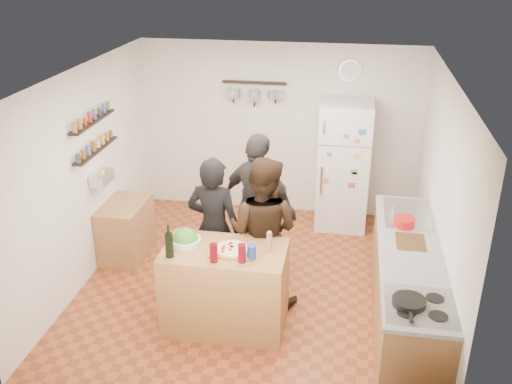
% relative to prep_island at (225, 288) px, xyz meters
% --- Properties ---
extents(room_shell, '(4.20, 4.20, 4.20)m').
position_rel_prep_island_xyz_m(room_shell, '(0.16, 1.22, 0.79)').
color(room_shell, brown).
rests_on(room_shell, ground).
extents(prep_island, '(1.25, 0.72, 0.91)m').
position_rel_prep_island_xyz_m(prep_island, '(0.00, 0.00, 0.00)').
color(prep_island, '#A5703C').
rests_on(prep_island, floor).
extents(pizza_board, '(0.42, 0.34, 0.02)m').
position_rel_prep_island_xyz_m(pizza_board, '(0.08, -0.02, 0.47)').
color(pizza_board, '#935C35').
rests_on(pizza_board, prep_island).
extents(pizza, '(0.34, 0.34, 0.02)m').
position_rel_prep_island_xyz_m(pizza, '(0.08, -0.02, 0.48)').
color(pizza, beige).
rests_on(pizza, pizza_board).
extents(salad_bowl, '(0.32, 0.32, 0.06)m').
position_rel_prep_island_xyz_m(salad_bowl, '(-0.42, 0.05, 0.49)').
color(salad_bowl, silver).
rests_on(salad_bowl, prep_island).
extents(wine_bottle, '(0.08, 0.08, 0.25)m').
position_rel_prep_island_xyz_m(wine_bottle, '(-0.50, -0.22, 0.58)').
color(wine_bottle, black).
rests_on(wine_bottle, prep_island).
extents(wine_glass_near, '(0.08, 0.08, 0.19)m').
position_rel_prep_island_xyz_m(wine_glass_near, '(-0.05, -0.24, 0.55)').
color(wine_glass_near, '#500609').
rests_on(wine_glass_near, prep_island).
extents(wine_glass_far, '(0.08, 0.08, 0.19)m').
position_rel_prep_island_xyz_m(wine_glass_far, '(0.22, -0.20, 0.55)').
color(wine_glass_far, '#510610').
rests_on(wine_glass_far, prep_island).
extents(pepper_mill, '(0.06, 0.06, 0.18)m').
position_rel_prep_island_xyz_m(pepper_mill, '(0.45, 0.05, 0.54)').
color(pepper_mill, '#A96F47').
rests_on(pepper_mill, prep_island).
extents(salt_canister, '(0.09, 0.09, 0.14)m').
position_rel_prep_island_xyz_m(salt_canister, '(0.30, -0.12, 0.53)').
color(salt_canister, navy).
rests_on(salt_canister, prep_island).
extents(person_left, '(0.65, 0.46, 1.67)m').
position_rel_prep_island_xyz_m(person_left, '(-0.25, 0.59, 0.38)').
color(person_left, black).
rests_on(person_left, floor).
extents(person_center, '(0.96, 0.82, 1.72)m').
position_rel_prep_island_xyz_m(person_center, '(0.30, 0.54, 0.41)').
color(person_center, black).
rests_on(person_center, floor).
extents(person_back, '(1.12, 0.86, 1.78)m').
position_rel_prep_island_xyz_m(person_back, '(0.16, 1.12, 0.43)').
color(person_back, '#2C2927').
rests_on(person_back, floor).
extents(counter_run, '(0.63, 2.63, 0.90)m').
position_rel_prep_island_xyz_m(counter_run, '(1.86, 0.28, -0.01)').
color(counter_run, '#9E7042').
rests_on(counter_run, floor).
extents(stove_top, '(0.60, 0.62, 0.02)m').
position_rel_prep_island_xyz_m(stove_top, '(1.86, -0.67, 0.46)').
color(stove_top, white).
rests_on(stove_top, counter_run).
extents(skillet, '(0.29, 0.29, 0.06)m').
position_rel_prep_island_xyz_m(skillet, '(1.76, -0.66, 0.49)').
color(skillet, black).
rests_on(skillet, stove_top).
extents(sink, '(0.50, 0.80, 0.03)m').
position_rel_prep_island_xyz_m(sink, '(1.86, 1.13, 0.46)').
color(sink, silver).
rests_on(sink, counter_run).
extents(cutting_board, '(0.30, 0.40, 0.02)m').
position_rel_prep_island_xyz_m(cutting_board, '(1.86, 0.47, 0.46)').
color(cutting_board, olive).
rests_on(cutting_board, counter_run).
extents(red_bowl, '(0.23, 0.23, 0.10)m').
position_rel_prep_island_xyz_m(red_bowl, '(1.81, 0.82, 0.51)').
color(red_bowl, '#B61614').
rests_on(red_bowl, counter_run).
extents(fridge, '(0.70, 0.68, 1.80)m').
position_rel_prep_island_xyz_m(fridge, '(1.11, 2.58, 0.45)').
color(fridge, white).
rests_on(fridge, floor).
extents(wall_clock, '(0.30, 0.03, 0.30)m').
position_rel_prep_island_xyz_m(wall_clock, '(1.11, 2.91, 1.69)').
color(wall_clock, silver).
rests_on(wall_clock, back_wall).
extents(spice_shelf_lower, '(0.12, 1.00, 0.02)m').
position_rel_prep_island_xyz_m(spice_shelf_lower, '(-1.77, 1.03, 1.04)').
color(spice_shelf_lower, black).
rests_on(spice_shelf_lower, left_wall).
extents(spice_shelf_upper, '(0.12, 1.00, 0.02)m').
position_rel_prep_island_xyz_m(spice_shelf_upper, '(-1.77, 1.03, 1.40)').
color(spice_shelf_upper, black).
rests_on(spice_shelf_upper, left_wall).
extents(produce_basket, '(0.18, 0.35, 0.14)m').
position_rel_prep_island_xyz_m(produce_basket, '(-1.74, 1.03, 0.69)').
color(produce_basket, silver).
rests_on(produce_basket, left_wall).
extents(side_table, '(0.50, 0.80, 0.73)m').
position_rel_prep_island_xyz_m(side_table, '(-1.58, 1.22, -0.09)').
color(side_table, '#AA7B47').
rests_on(side_table, floor).
extents(pot_rack, '(0.90, 0.04, 0.04)m').
position_rel_prep_island_xyz_m(pot_rack, '(-0.19, 2.83, 1.49)').
color(pot_rack, black).
rests_on(pot_rack, back_wall).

